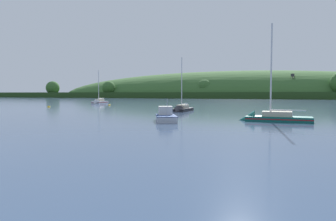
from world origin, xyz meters
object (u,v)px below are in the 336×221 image
sailboat_near_mooring (269,120)px  dockside_crane (293,87)px  mooring_buoy_off_fishing_boat (49,107)px  sailboat_far_left (181,110)px  sailboat_midwater_white (99,103)px  fishing_boat_moored (166,118)px  mooring_buoy_midchannel (109,105)px

sailboat_near_mooring → dockside_crane: bearing=-92.1°
sailboat_near_mooring → mooring_buoy_off_fishing_boat: 58.20m
dockside_crane → sailboat_far_left: size_ratio=1.47×
mooring_buoy_off_fishing_boat → sailboat_near_mooring: bearing=-22.6°
dockside_crane → mooring_buoy_off_fishing_boat: dockside_crane is taller
sailboat_midwater_white → mooring_buoy_off_fishing_boat: sailboat_midwater_white is taller
sailboat_near_mooring → fishing_boat_moored: size_ratio=2.14×
dockside_crane → sailboat_near_mooring: (-13.14, -180.92, -7.59)m
mooring_buoy_midchannel → mooring_buoy_off_fishing_boat: size_ratio=1.03×
dockside_crane → fishing_boat_moored: (-25.66, -184.70, -7.31)m
sailboat_far_left → mooring_buoy_midchannel: bearing=-125.2°
dockside_crane → fishing_boat_moored: size_ratio=2.68×
dockside_crane → mooring_buoy_off_fishing_boat: size_ratio=21.88×
sailboat_midwater_white → mooring_buoy_midchannel: 15.32m
fishing_boat_moored → mooring_buoy_midchannel: bearing=14.6°
dockside_crane → sailboat_near_mooring: dockside_crane is taller
sailboat_near_mooring → sailboat_midwater_white: 73.60m
sailboat_far_left → mooring_buoy_off_fishing_boat: bearing=-98.0°
sailboat_far_left → mooring_buoy_midchannel: sailboat_far_left is taller
sailboat_near_mooring → fishing_boat_moored: (-12.52, -3.78, 0.28)m
sailboat_far_left → mooring_buoy_off_fishing_boat: 37.87m
sailboat_midwater_white → sailboat_far_left: 50.71m
fishing_boat_moored → mooring_buoy_off_fishing_boat: 48.79m
mooring_buoy_midchannel → mooring_buoy_off_fishing_boat: mooring_buoy_midchannel is taller
sailboat_far_left → sailboat_near_mooring: bearing=47.1°
sailboat_near_mooring → sailboat_midwater_white: (-55.48, 48.37, 0.15)m
sailboat_far_left → mooring_buoy_off_fishing_boat: size_ratio=14.92×
sailboat_midwater_white → sailboat_far_left: bearing=42.3°
sailboat_midwater_white → fishing_boat_moored: bearing=31.3°
sailboat_far_left → mooring_buoy_midchannel: 35.54m
sailboat_near_mooring → mooring_buoy_midchannel: 58.36m
sailboat_near_mooring → mooring_buoy_midchannel: sailboat_near_mooring is taller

